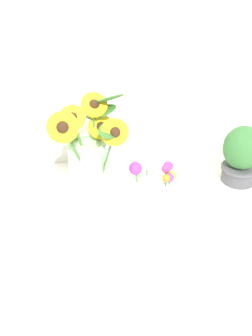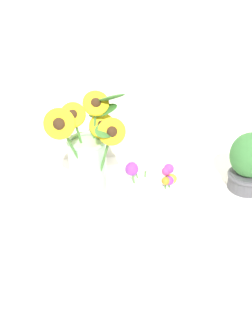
{
  "view_description": "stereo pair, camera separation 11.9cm",
  "coord_description": "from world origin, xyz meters",
  "px_view_note": "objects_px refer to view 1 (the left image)",
  "views": [
    {
      "loc": [
        -0.18,
        -0.9,
        0.77
      ],
      "look_at": [
        0.03,
        0.08,
        0.13
      ],
      "focal_mm": 42.0,
      "sensor_mm": 36.0,
      "label": 1
    },
    {
      "loc": [
        -0.06,
        -0.92,
        0.77
      ],
      "look_at": [
        0.03,
        0.08,
        0.13
      ],
      "focal_mm": 42.0,
      "sensor_mm": 36.0,
      "label": 2
    }
  ],
  "objects_px": {
    "potted_plant": "(242,155)",
    "vase_bulb_right": "(167,184)",
    "vase_small_center": "(141,188)",
    "mason_jar_sunflowers": "(90,164)",
    "serving_tray": "(126,201)"
  },
  "relations": [
    {
      "from": "mason_jar_sunflowers",
      "to": "potted_plant",
      "type": "distance_m",
      "value": 0.52
    },
    {
      "from": "mason_jar_sunflowers",
      "to": "vase_bulb_right",
      "type": "relative_size",
      "value": 2.78
    },
    {
      "from": "serving_tray",
      "to": "mason_jar_sunflowers",
      "type": "xyz_separation_m",
      "value": [
        -0.11,
        -0.0,
        0.16
      ]
    },
    {
      "from": "vase_bulb_right",
      "to": "potted_plant",
      "type": "relative_size",
      "value": 0.64
    },
    {
      "from": "vase_small_center",
      "to": "mason_jar_sunflowers",
      "type": "bearing_deg",
      "value": 155.32
    },
    {
      "from": "vase_bulb_right",
      "to": "serving_tray",
      "type": "bearing_deg",
      "value": 169.71
    },
    {
      "from": "vase_small_center",
      "to": "potted_plant",
      "type": "xyz_separation_m",
      "value": [
        0.38,
        0.11,
        0.0
      ]
    },
    {
      "from": "vase_bulb_right",
      "to": "potted_plant",
      "type": "bearing_deg",
      "value": 13.17
    },
    {
      "from": "vase_bulb_right",
      "to": "potted_plant",
      "type": "xyz_separation_m",
      "value": [
        0.28,
        0.07,
        0.03
      ]
    },
    {
      "from": "mason_jar_sunflowers",
      "to": "serving_tray",
      "type": "bearing_deg",
      "value": 1.72
    },
    {
      "from": "serving_tray",
      "to": "mason_jar_sunflowers",
      "type": "relative_size",
      "value": 1.17
    },
    {
      "from": "potted_plant",
      "to": "vase_bulb_right",
      "type": "bearing_deg",
      "value": -166.83
    },
    {
      "from": "serving_tray",
      "to": "vase_small_center",
      "type": "height_order",
      "value": "vase_small_center"
    },
    {
      "from": "serving_tray",
      "to": "potted_plant",
      "type": "height_order",
      "value": "potted_plant"
    },
    {
      "from": "serving_tray",
      "to": "vase_small_center",
      "type": "relative_size",
      "value": 2.07
    }
  ]
}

